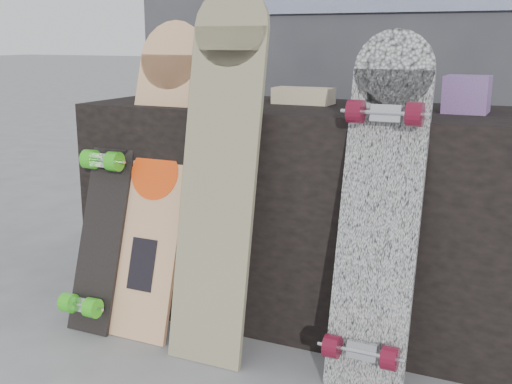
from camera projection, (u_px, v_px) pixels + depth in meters
The scene contains 10 objects.
ground at pixel (245, 368), 2.07m from camera, with size 60.00×60.00×0.00m, color slate.
vendor_table at pixel (303, 212), 2.42m from camera, with size 1.60×0.60×0.80m, color black.
booth at pixel (370, 24), 3.00m from camera, with size 2.40×0.22×2.20m.
merch_box_purple at pixel (191, 87), 2.52m from camera, with size 0.18×0.12×0.10m, color #523772.
merch_box_small at pixel (467, 94), 2.09m from camera, with size 0.14×0.14×0.12m, color #523772.
merch_box_flat at pixel (303, 96), 2.38m from camera, with size 0.22×0.10×0.06m, color #D1B78C.
longboard_geisha at pixel (157, 169), 2.30m from camera, with size 0.26×0.37×1.11m.
longboard_celtic at pixel (220, 164), 2.07m from camera, with size 0.26×0.27×1.21m.
longboard_cascadia at pixel (379, 206), 1.90m from camera, with size 0.24×0.32×1.07m.
skateboard_dark at pixel (101, 220), 2.33m from camera, with size 0.18×0.33×0.78m.
Camera 1 is at (0.83, -1.69, 1.04)m, focal length 45.00 mm.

